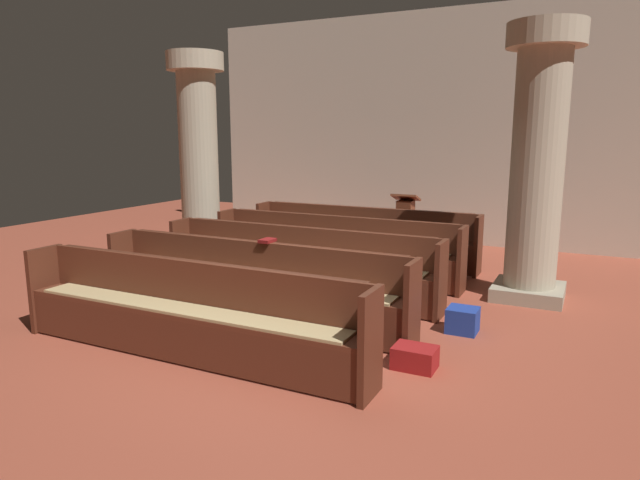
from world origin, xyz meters
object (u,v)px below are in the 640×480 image
kneeler_box_red (415,357)px  kneeler_box_blue (463,320)px  pillar_far_side (199,154)px  hymn_book (267,241)px  pew_row_3 (250,281)px  pew_row_0 (362,234)px  pew_row_2 (298,261)px  lectern (405,227)px  pillar_aisle_side (538,161)px  pew_row_4 (185,308)px  pew_row_1 (334,245)px

kneeler_box_red → kneeler_box_blue: kneeler_box_blue is taller
pillar_far_side → hymn_book: size_ratio=16.80×
pew_row_3 → hymn_book: (0.12, 0.19, 0.44)m
pew_row_0 → pew_row_2: same height
pew_row_3 → lectern: bearing=85.4°
pew_row_0 → pillar_aisle_side: pillar_aisle_side is taller
pillar_aisle_side → pillar_far_side: bearing=178.4°
pew_row_3 → kneeler_box_red: (2.08, -0.41, -0.40)m
pew_row_0 → pew_row_4: same height
pew_row_3 → pillar_far_side: size_ratio=1.12×
hymn_book → pillar_aisle_side: bearing=40.5°
lectern → kneeler_box_blue: (1.90, -3.85, -0.32)m
pew_row_4 → pillar_far_side: (-2.72, 3.74, 1.32)m
pew_row_2 → hymn_book: hymn_book is taller
pew_row_2 → pew_row_3: bearing=-90.0°
pew_row_2 → hymn_book: (0.12, -0.95, 0.44)m
pillar_aisle_side → kneeler_box_blue: size_ratio=10.69×
pew_row_1 → pew_row_3: same height
pew_row_3 → kneeler_box_blue: (2.27, 0.76, -0.36)m
pew_row_1 → pew_row_4: same height
pew_row_0 → kneeler_box_red: 4.37m
pew_row_4 → kneeler_box_blue: size_ratio=11.95×
pillar_aisle_side → kneeler_box_red: pillar_aisle_side is taller
hymn_book → kneeler_box_red: size_ratio=0.53×
pew_row_1 → lectern: lectern is taller
kneeler_box_red → kneeler_box_blue: size_ratio=1.21×
hymn_book → kneeler_box_blue: hymn_book is taller
pew_row_0 → pew_row_3: same height
pew_row_1 → pillar_aisle_side: pillar_aisle_side is taller
pillar_far_side → kneeler_box_blue: 5.57m
pew_row_1 → kneeler_box_red: bearing=-52.3°
pew_row_0 → hymn_book: hymn_book is taller
pew_row_2 → pillar_aisle_side: pillar_aisle_side is taller
pillar_far_side → kneeler_box_red: 5.92m
pew_row_3 → hymn_book: hymn_book is taller
hymn_book → kneeler_box_red: hymn_book is taller
lectern → hymn_book: bearing=-93.2°
pew_row_4 → pillar_aisle_side: size_ratio=1.12×
pillar_aisle_side → kneeler_box_red: 3.40m
pew_row_3 → pillar_aisle_side: bearing=41.5°
pew_row_0 → pew_row_1: same height
pew_row_2 → pillar_far_side: 3.36m
pew_row_4 → pew_row_3: bearing=90.0°
pew_row_3 → lectern: 4.63m
pew_row_4 → pillar_far_side: bearing=126.0°
pew_row_1 → pillar_far_side: 3.04m
pew_row_1 → kneeler_box_blue: 2.75m
kneeler_box_red → pew_row_2: bearing=143.3°
pew_row_2 → lectern: (0.37, 3.47, -0.05)m
lectern → pew_row_3: bearing=-94.6°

